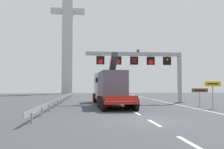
% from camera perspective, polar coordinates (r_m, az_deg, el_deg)
% --- Properties ---
extents(ground, '(112.00, 112.00, 0.00)m').
position_cam_1_polar(ground, '(15.33, 8.63, -10.47)').
color(ground, '#424449').
extents(lane_markings, '(0.20, 47.54, 0.01)m').
position_cam_1_polar(lane_markings, '(31.49, 1.25, -6.42)').
color(lane_markings, silver).
rests_on(lane_markings, ground).
extents(edge_line_right, '(0.20, 63.00, 0.01)m').
position_cam_1_polar(edge_line_right, '(28.58, 14.84, -6.72)').
color(edge_line_right, silver).
rests_on(edge_line_right, ground).
extents(overhead_lane_gantry, '(12.08, 0.90, 6.53)m').
position_cam_1_polar(overhead_lane_gantry, '(30.67, 7.61, 2.97)').
color(overhead_lane_gantry, '#9EA0A5').
rests_on(overhead_lane_gantry, ground).
extents(heavy_haul_truck_red, '(3.53, 14.15, 5.30)m').
position_cam_1_polar(heavy_haul_truck_red, '(27.71, -0.75, -2.84)').
color(heavy_haul_truck_red, red).
rests_on(heavy_haul_truck_red, ground).
extents(exit_sign_yellow, '(1.57, 0.15, 2.52)m').
position_cam_1_polar(exit_sign_yellow, '(25.09, 22.22, -2.83)').
color(exit_sign_yellow, '#9EA0A5').
rests_on(exit_sign_yellow, ground).
extents(tourist_info_sign_brown, '(1.73, 0.15, 1.83)m').
position_cam_1_polar(tourist_info_sign_brown, '(27.11, 19.58, -3.91)').
color(tourist_info_sign_brown, '#9EA0A5').
rests_on(tourist_info_sign_brown, ground).
extents(guardrail_left, '(0.13, 36.95, 0.76)m').
position_cam_1_polar(guardrail_left, '(31.40, -11.42, -5.36)').
color(guardrail_left, '#999EA3').
rests_on(guardrail_left, ground).
extents(bridge_pylon_distant, '(9.00, 2.00, 35.85)m').
position_cam_1_polar(bridge_pylon_distant, '(69.04, -10.17, 11.03)').
color(bridge_pylon_distant, '#B7B7B2').
rests_on(bridge_pylon_distant, ground).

